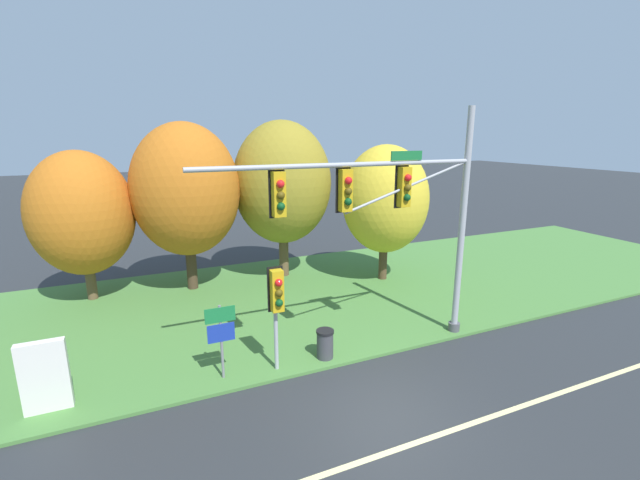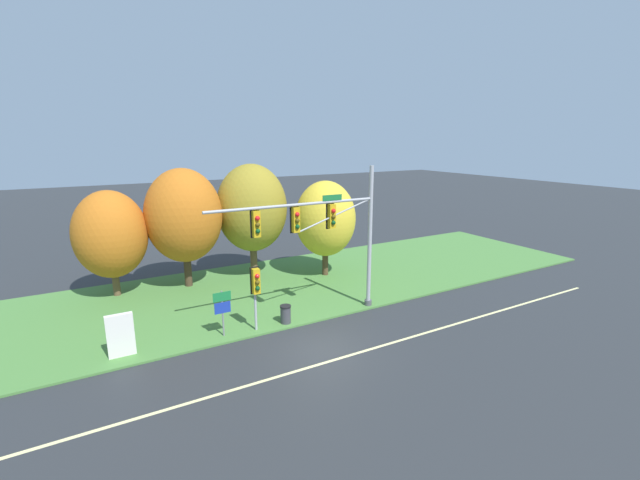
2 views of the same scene
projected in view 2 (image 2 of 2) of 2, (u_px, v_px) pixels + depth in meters
ground_plane at (322, 348)px, 19.29m from camera, size 160.00×160.00×0.00m
lane_stripe at (336, 359)px, 18.28m from camera, size 36.00×0.16×0.01m
grass_verge at (255, 291)px, 26.24m from camera, size 48.00×11.50×0.10m
traffic_signal_mast at (326, 227)px, 21.52m from camera, size 9.11×0.49×7.73m
pedestrian_signal_near_kerb at (256, 285)px, 20.19m from camera, size 0.46×0.55×3.22m
route_sign_post at (222, 307)px, 19.90m from camera, size 0.85×0.08×2.24m
tree_nearest_road at (110, 235)px, 24.62m from camera, size 4.09×4.09×6.26m
tree_left_of_mast at (184, 216)px, 26.06m from camera, size 4.61×4.61×7.38m
tree_behind_signpost at (252, 208)px, 28.25m from camera, size 4.63×4.63×7.50m
tree_mid_verge at (325, 219)px, 28.37m from camera, size 4.03×4.03×6.41m
info_kiosk at (121, 335)px, 18.17m from camera, size 1.10×0.24×1.90m
trash_bin at (286, 314)px, 21.54m from camera, size 0.56×0.56×0.93m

